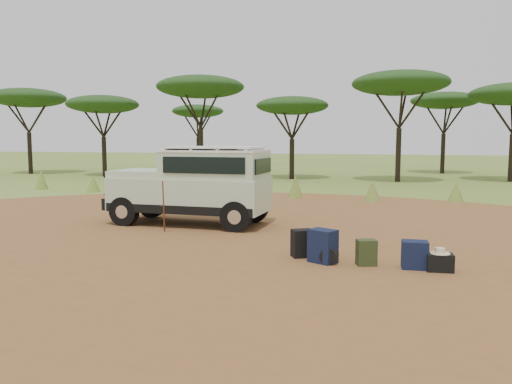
% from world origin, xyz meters
% --- Properties ---
extents(ground, '(140.00, 140.00, 0.00)m').
position_xyz_m(ground, '(0.00, 0.00, 0.00)').
color(ground, olive).
rests_on(ground, ground).
extents(dirt_clearing, '(23.00, 23.00, 0.01)m').
position_xyz_m(dirt_clearing, '(0.00, 0.00, 0.00)').
color(dirt_clearing, brown).
rests_on(dirt_clearing, ground).
extents(grass_fringe, '(36.60, 1.60, 0.90)m').
position_xyz_m(grass_fringe, '(0.12, 8.67, 0.40)').
color(grass_fringe, olive).
rests_on(grass_fringe, ground).
extents(acacia_treeline, '(46.70, 13.20, 6.26)m').
position_xyz_m(acacia_treeline, '(0.75, 19.81, 4.87)').
color(acacia_treeline, black).
rests_on(acacia_treeline, ground).
extents(safari_vehicle, '(4.44, 1.87, 2.12)m').
position_xyz_m(safari_vehicle, '(-1.46, 1.91, 1.02)').
color(safari_vehicle, beige).
rests_on(safari_vehicle, ground).
extents(walking_staff, '(0.18, 0.38, 1.32)m').
position_xyz_m(walking_staff, '(-1.68, 0.44, 0.66)').
color(walking_staff, brown).
rests_on(walking_staff, ground).
extents(backpack_black, '(0.49, 0.45, 0.55)m').
position_xyz_m(backpack_black, '(2.02, -1.10, 0.27)').
color(backpack_black, black).
rests_on(backpack_black, ground).
extents(backpack_navy, '(0.59, 0.53, 0.63)m').
position_xyz_m(backpack_navy, '(2.47, -1.44, 0.32)').
color(backpack_navy, '#131A3C').
rests_on(backpack_navy, ground).
extents(backpack_olive, '(0.41, 0.35, 0.48)m').
position_xyz_m(backpack_olive, '(3.27, -1.45, 0.24)').
color(backpack_olive, '#2F3B1B').
rests_on(backpack_olive, ground).
extents(duffel_navy, '(0.47, 0.36, 0.50)m').
position_xyz_m(duffel_navy, '(4.11, -1.45, 0.25)').
color(duffel_navy, '#131A3C').
rests_on(duffel_navy, ground).
extents(hard_case, '(0.47, 0.35, 0.32)m').
position_xyz_m(hard_case, '(4.53, -1.52, 0.16)').
color(hard_case, black).
rests_on(hard_case, ground).
extents(stuff_sack, '(0.33, 0.33, 0.32)m').
position_xyz_m(stuff_sack, '(2.60, -1.49, 0.16)').
color(stuff_sack, black).
rests_on(stuff_sack, ground).
extents(safari_hat, '(0.34, 0.34, 0.10)m').
position_xyz_m(safari_hat, '(4.53, -1.52, 0.35)').
color(safari_hat, beige).
rests_on(safari_hat, hard_case).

